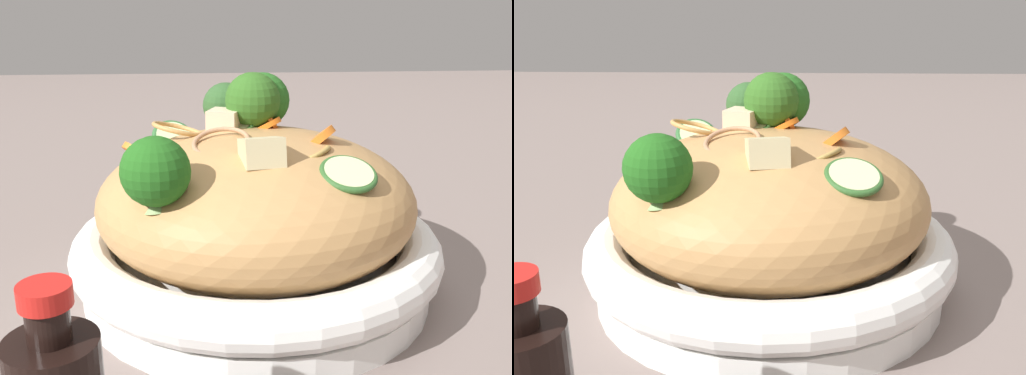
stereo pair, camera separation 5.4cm
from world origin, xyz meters
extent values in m
plane|color=slate|center=(0.00, 0.00, 0.00)|extent=(3.00, 3.00, 0.00)
cylinder|color=white|center=(0.00, 0.00, 0.01)|extent=(0.31, 0.31, 0.02)
torus|color=white|center=(0.00, 0.00, 0.04)|extent=(0.33, 0.33, 0.04)
ellipsoid|color=tan|center=(0.00, 0.00, 0.09)|extent=(0.28, 0.28, 0.12)
torus|color=tan|center=(0.07, -0.03, 0.14)|extent=(0.06, 0.06, 0.02)
torus|color=#BC8948|center=(-0.07, 0.02, 0.11)|extent=(0.06, 0.06, 0.02)
torus|color=tan|center=(0.03, 0.02, 0.14)|extent=(0.06, 0.06, 0.02)
torus|color=#B49048|center=(-0.03, 0.03, 0.13)|extent=(0.07, 0.08, 0.03)
cone|color=#8EB472|center=(0.00, -0.04, 0.14)|extent=(0.02, 0.02, 0.02)
sphere|color=#2E601F|center=(0.00, -0.04, 0.17)|extent=(0.06, 0.06, 0.05)
cone|color=#99B873|center=(0.08, 0.09, 0.12)|extent=(0.03, 0.03, 0.02)
sphere|color=#205C19|center=(0.08, 0.09, 0.14)|extent=(0.07, 0.07, 0.05)
cone|color=#99B774|center=(0.02, -0.08, 0.13)|extent=(0.03, 0.03, 0.02)
sphere|color=#2E5629|center=(0.02, -0.08, 0.16)|extent=(0.06, 0.06, 0.04)
cone|color=#90B76A|center=(-0.01, -0.06, 0.14)|extent=(0.03, 0.03, 0.01)
sphere|color=#25601E|center=(-0.01, -0.06, 0.16)|extent=(0.07, 0.07, 0.05)
cylinder|color=orange|center=(-0.05, 0.01, 0.14)|extent=(0.03, 0.04, 0.02)
cylinder|color=orange|center=(-0.01, -0.04, 0.15)|extent=(0.03, 0.03, 0.03)
cylinder|color=orange|center=(0.11, -0.05, 0.12)|extent=(0.04, 0.04, 0.02)
cylinder|color=orange|center=(-0.01, -0.03, 0.15)|extent=(0.03, 0.03, 0.02)
cylinder|color=beige|center=(0.02, -0.04, 0.15)|extent=(0.05, 0.05, 0.02)
torus|color=#336028|center=(0.02, -0.04, 0.15)|extent=(0.06, 0.06, 0.02)
cylinder|color=#BFE1A2|center=(0.08, -0.08, 0.12)|extent=(0.04, 0.04, 0.03)
torus|color=#2E6532|center=(0.08, -0.08, 0.12)|extent=(0.05, 0.05, 0.03)
cylinder|color=beige|center=(-0.06, 0.07, 0.13)|extent=(0.05, 0.05, 0.02)
torus|color=#2E5A26|center=(-0.06, 0.07, 0.13)|extent=(0.05, 0.05, 0.02)
cube|color=beige|center=(0.03, -0.03, 0.15)|extent=(0.03, 0.03, 0.02)
cube|color=beige|center=(0.00, 0.06, 0.15)|extent=(0.04, 0.04, 0.03)
cylinder|color=black|center=(0.12, 0.25, 0.11)|extent=(0.02, 0.02, 0.02)
camera|label=1|loc=(0.04, 0.51, 0.26)|focal=42.88mm
camera|label=2|loc=(-0.02, 0.51, 0.26)|focal=42.88mm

